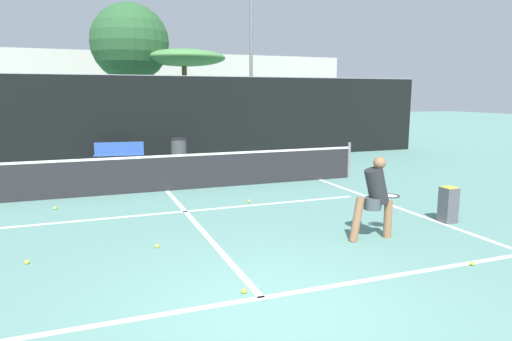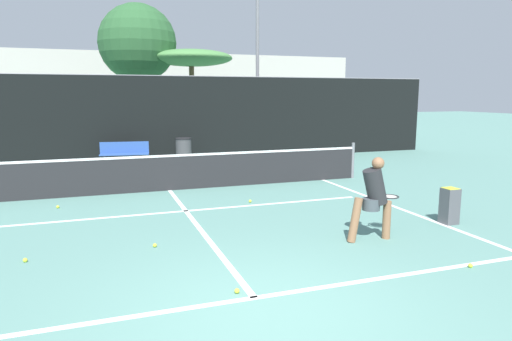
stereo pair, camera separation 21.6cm
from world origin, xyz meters
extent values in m
plane|color=slate|center=(0.00, 0.00, 0.00)|extent=(100.00, 100.00, 0.00)
cube|color=white|center=(0.00, 0.40, 0.00)|extent=(11.00, 0.10, 0.01)
cube|color=white|center=(0.00, 4.93, 0.00)|extent=(8.25, 0.10, 0.01)
cube|color=white|center=(0.00, 3.80, 0.00)|extent=(0.10, 6.81, 0.01)
cube|color=white|center=(4.51, 3.80, 0.00)|extent=(0.10, 7.81, 0.01)
cylinder|color=slate|center=(5.50, 7.21, 0.53)|extent=(0.09, 0.09, 1.07)
cube|color=#232326|center=(0.00, 7.21, 0.47)|extent=(11.00, 0.02, 0.95)
cube|color=white|center=(0.00, 7.21, 0.92)|extent=(11.00, 0.03, 0.06)
cube|color=black|center=(0.00, 12.53, 1.57)|extent=(24.00, 0.06, 3.15)
cylinder|color=slate|center=(0.00, 12.53, 3.17)|extent=(24.00, 0.04, 0.04)
cylinder|color=#8C6042|center=(2.96, 1.88, 0.33)|extent=(0.14, 0.14, 0.67)
cylinder|color=#8C6042|center=(2.34, 1.91, 0.38)|extent=(0.27, 0.15, 0.78)
cylinder|color=#3F474C|center=(2.64, 1.90, 0.64)|extent=(0.30, 0.30, 0.20)
cylinder|color=#262628|center=(2.70, 1.89, 0.94)|extent=(0.46, 0.32, 0.67)
sphere|color=#8C6042|center=(2.74, 1.89, 1.34)|extent=(0.21, 0.21, 0.21)
cylinder|color=#262628|center=(2.85, 2.12, 0.69)|extent=(0.30, 0.04, 0.03)
torus|color=#262628|center=(3.16, 2.11, 0.69)|extent=(0.36, 0.36, 0.02)
cylinder|color=beige|center=(3.16, 2.11, 0.69)|extent=(0.27, 0.27, 0.01)
sphere|color=#D1E033|center=(3.31, 0.30, 0.03)|extent=(0.07, 0.07, 0.07)
sphere|color=#D1E033|center=(-0.16, 0.60, 0.03)|extent=(0.07, 0.07, 0.07)
sphere|color=#D1E033|center=(-2.64, 6.11, 0.03)|extent=(0.07, 0.07, 0.07)
sphere|color=#D1E033|center=(-2.86, 2.70, 0.03)|extent=(0.07, 0.07, 0.07)
sphere|color=#D1E033|center=(1.57, 5.22, 0.03)|extent=(0.07, 0.07, 0.07)
sphere|color=#D1E033|center=(-0.93, 2.75, 0.03)|extent=(0.07, 0.07, 0.07)
cube|color=#4C4C51|center=(4.68, 2.27, 0.35)|extent=(0.28, 0.28, 0.70)
cube|color=#D1E033|center=(4.68, 2.27, 0.68)|extent=(0.25, 0.25, 0.06)
cube|color=#2D519E|center=(-0.86, 11.71, 0.44)|extent=(1.69, 0.57, 0.04)
cube|color=#2D519E|center=(-0.83, 11.89, 0.65)|extent=(1.65, 0.25, 0.42)
cube|color=#333338|center=(-1.51, 11.80, 0.22)|extent=(0.06, 0.32, 0.44)
cube|color=#333338|center=(-0.20, 11.63, 0.22)|extent=(0.06, 0.32, 0.44)
cylinder|color=#3F3F42|center=(1.22, 11.76, 0.45)|extent=(0.56, 0.56, 0.90)
cylinder|color=black|center=(1.22, 11.76, 0.92)|extent=(0.59, 0.59, 0.04)
cube|color=black|center=(0.25, 16.67, 0.46)|extent=(1.89, 4.31, 0.92)
cube|color=#1E2328|center=(0.25, 16.46, 1.23)|extent=(1.59, 2.59, 0.61)
cylinder|color=black|center=(1.10, 18.05, 0.30)|extent=(0.18, 0.60, 0.60)
cylinder|color=black|center=(1.10, 15.29, 0.30)|extent=(0.18, 0.60, 0.60)
cylinder|color=slate|center=(5.64, 16.19, 3.91)|extent=(0.16, 0.16, 7.81)
cylinder|color=brown|center=(0.64, 21.54, 1.89)|extent=(0.28, 0.28, 3.79)
sphere|color=#28562D|center=(0.64, 21.54, 5.25)|extent=(4.17, 4.17, 4.17)
cylinder|color=brown|center=(3.43, 20.88, 2.06)|extent=(0.28, 0.28, 4.13)
ellipsoid|color=#477F42|center=(3.43, 20.88, 4.48)|extent=(4.54, 4.54, 0.90)
cube|color=#B2ADA3|center=(0.00, 30.47, 2.74)|extent=(36.00, 2.40, 5.48)
camera|label=1|loc=(-1.94, -4.55, 2.50)|focal=32.00mm
camera|label=2|loc=(-1.74, -4.63, 2.50)|focal=32.00mm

